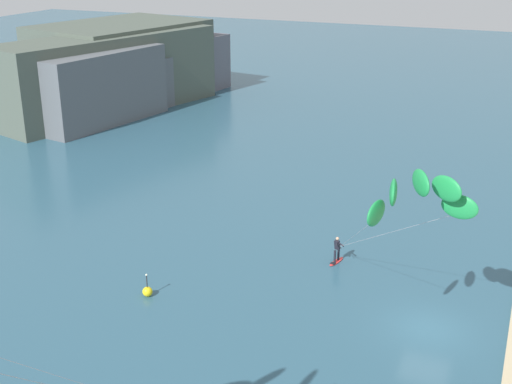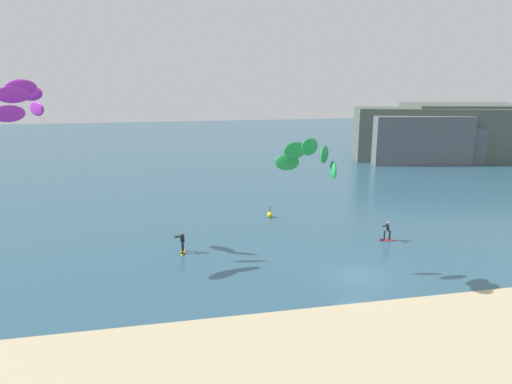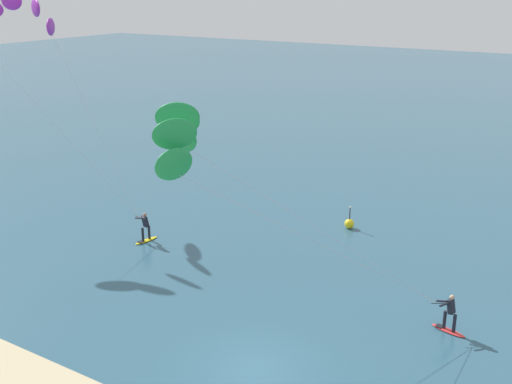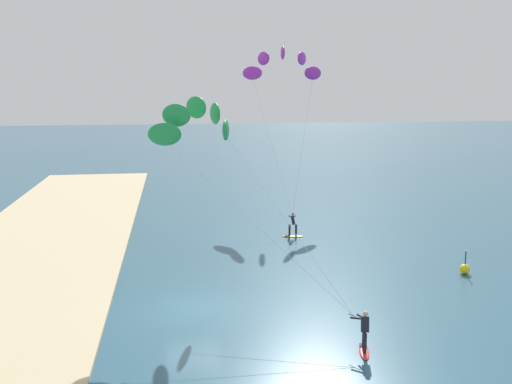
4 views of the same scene
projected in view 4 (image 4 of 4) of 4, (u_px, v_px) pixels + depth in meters
ground_plane at (192, 308)px, 26.56m from camera, size 240.00×240.00×0.00m
kitesurfer_nearshore at (202, 128)px, 28.25m from camera, size 11.65×8.72×9.61m
kitesurfer_mid_water at (283, 68)px, 46.79m from camera, size 12.24×6.75×13.22m
marker_buoy at (465, 269)px, 31.17m from camera, size 0.56×0.56×1.38m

